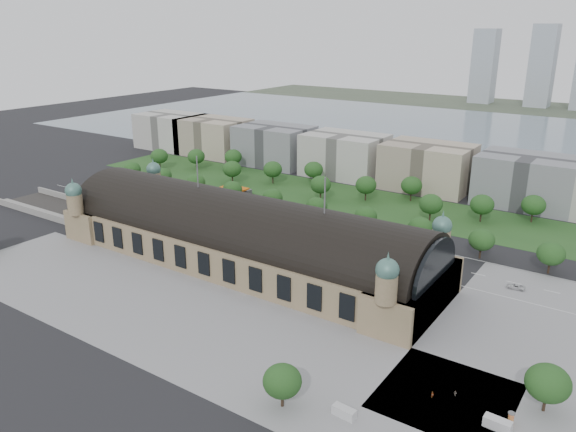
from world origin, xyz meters
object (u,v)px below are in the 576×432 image
Objects in this scene: traffic_car_3 at (235,210)px; parked_car_5 at (232,228)px; traffic_car_0 at (88,189)px; van_east at (496,424)px; bus_west at (270,228)px; pedestrian_2 at (455,393)px; advertising_column at (511,418)px; traffic_car_1 at (163,199)px; van_south at (343,412)px; parked_car_3 at (164,214)px; parked_car_2 at (176,216)px; petrol_station at (239,191)px; bus_mid at (320,245)px; traffic_car_2 at (189,212)px; parked_car_4 at (185,220)px; pedestrian_1 at (432,395)px; bus_east at (378,254)px; traffic_car_6 at (516,287)px; traffic_car_5 at (363,237)px; parked_car_1 at (170,212)px; parked_car_0 at (144,206)px; parked_car_6 at (209,222)px.

parked_car_5 is (14.19, -19.41, -0.00)m from traffic_car_3.
traffic_car_0 is 0.66× the size of van_east.
parked_car_5 is at bearing 111.29° from bus_west.
bus_west is at bearing 13.46° from pedestrian_2.
advertising_column is (2.29, 3.37, 0.29)m from van_east.
traffic_car_1 is 179.94m from van_south.
traffic_car_0 reaches higher than parked_car_5.
parked_car_3 reaches higher than parked_car_5.
parked_car_2 is 1.00× the size of parked_car_5.
bus_west is at bearing 149.91° from van_east.
petrol_station reaches higher than bus_mid.
parked_car_5 is 0.78× the size of van_east.
traffic_car_2 is 11.08m from parked_car_4.
parked_car_4 is at bearing -112.74° from parked_car_5.
pedestrian_1 is (136.98, -58.93, 0.26)m from parked_car_4.
bus_west is at bearing 77.51° from parked_car_3.
traffic_car_1 is 0.39× the size of bus_east.
van_south is (127.11, -120.46, -1.82)m from petrol_station.
traffic_car_2 is 0.86× the size of traffic_car_6.
parked_car_3 is 162.13m from pedestrian_1.
pedestrian_1 reaches higher than traffic_car_6.
traffic_car_6 is 0.47× the size of bus_west.
traffic_car_5 reaches higher than traffic_car_3.
traffic_car_5 is at bearing -81.08° from traffic_car_1.
parked_car_3 is 2.48× the size of pedestrian_2.
bus_east is at bearing 133.37° from advertising_column.
traffic_car_5 is at bearing 106.26° from traffic_car_2.
van_south is at bearing -151.01° from bus_mid.
traffic_car_3 is 0.84× the size of parked_car_1.
van_east reaches higher than pedestrian_2.
traffic_car_0 is 116.32m from bus_west.
traffic_car_2 is 1.10× the size of parked_car_2.
pedestrian_2 is at bearing -141.17° from bus_east.
parked_car_2 is at bearing 34.10° from parked_car_1.
traffic_car_0 is 0.70× the size of van_south.
parked_car_6 is at bearing 66.33° from parked_car_0.
traffic_car_6 is 2.99× the size of pedestrian_1.
traffic_car_6 is 153.14m from parked_car_3.
parked_car_0 is 0.34× the size of bus_west.
traffic_car_1 is at bearing 23.71° from pedestrian_2.
bus_west is (52.22, 7.00, 1.00)m from parked_car_1.
van_east is at bearing 71.04° from traffic_car_2.
petrol_station is 99.64m from bus_east.
advertising_column reaches higher than traffic_car_0.
parked_car_2 is 6.57m from parked_car_3.
pedestrian_1 is (141.41, -103.22, -1.96)m from petrol_station.
traffic_car_1 is at bearing -135.85° from parked_car_6.
traffic_car_6 is 1.33× the size of parked_car_4.
bus_east is at bearing -5.57° from pedestrian_2.
traffic_car_2 is 1.10× the size of parked_car_5.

